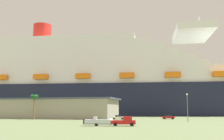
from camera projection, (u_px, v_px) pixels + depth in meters
name	position (u px, v px, depth m)	size (l,w,h in m)	color
ground_plane	(115.00, 118.00, 115.86)	(600.00, 600.00, 0.00)	#66754C
cruise_ship	(85.00, 84.00, 163.53)	(248.49, 41.99, 63.35)	#191E38
terminal_building	(51.00, 108.00, 112.21)	(57.64, 24.20, 8.22)	gray
pickup_truck	(124.00, 121.00, 61.23)	(5.81, 2.83, 2.20)	red
small_boat_on_trailer	(101.00, 122.00, 61.44)	(8.37, 2.64, 2.15)	#595960
palm_tree	(34.00, 99.00, 99.08)	(3.20, 3.28, 9.24)	brown
street_lamp	(187.00, 103.00, 80.07)	(0.56, 0.56, 8.49)	slate
parked_car_red_hatchback	(168.00, 117.00, 101.18)	(4.76, 2.41, 1.58)	red
parked_car_white_van	(119.00, 117.00, 99.75)	(4.64, 2.10, 1.58)	white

